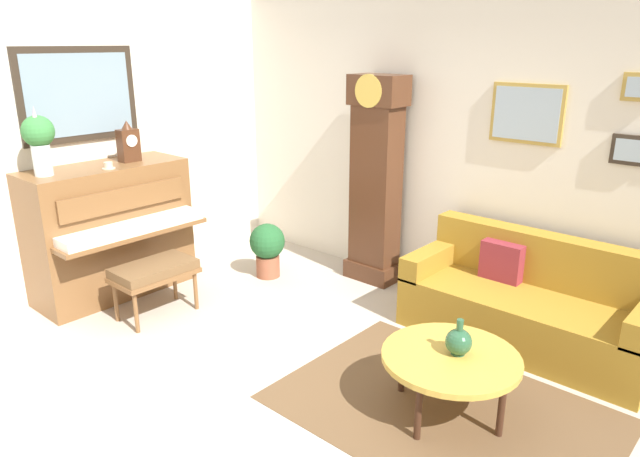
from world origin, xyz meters
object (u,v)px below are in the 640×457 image
(piano_bench, at_px, (154,272))
(green_jug, at_px, (459,342))
(coffee_table, at_px, (451,359))
(grandfather_clock, at_px, (376,186))
(mantel_clock, at_px, (128,143))
(couch, at_px, (529,305))
(flower_vase, at_px, (39,138))
(piano, at_px, (111,230))
(teacup, at_px, (108,166))
(potted_plant, at_px, (267,247))

(piano_bench, relative_size, green_jug, 2.92)
(piano_bench, height_order, coffee_table, piano_bench)
(grandfather_clock, distance_m, mantel_clock, 2.37)
(grandfather_clock, height_order, couch, grandfather_clock)
(flower_vase, bearing_deg, couch, 33.79)
(piano, height_order, green_jug, piano)
(couch, xyz_separation_m, teacup, (-3.18, -1.74, 0.95))
(piano_bench, relative_size, mantel_clock, 1.84)
(teacup, bearing_deg, coffee_table, 8.27)
(couch, height_order, green_jug, couch)
(grandfather_clock, height_order, teacup, grandfather_clock)
(piano_bench, xyz_separation_m, mantel_clock, (-0.72, 0.29, 1.00))
(piano, height_order, couch, piano)
(couch, height_order, coffee_table, couch)
(flower_vase, bearing_deg, mantel_clock, 89.96)
(flower_vase, bearing_deg, piano_bench, 35.12)
(teacup, bearing_deg, piano, 166.79)
(flower_vase, height_order, green_jug, flower_vase)
(green_jug, bearing_deg, teacup, -171.10)
(piano_bench, distance_m, grandfather_clock, 2.22)
(mantel_clock, height_order, green_jug, mantel_clock)
(coffee_table, bearing_deg, mantel_clock, -177.25)
(green_jug, bearing_deg, piano_bench, -169.45)
(couch, bearing_deg, piano, -153.01)
(mantel_clock, relative_size, teacup, 3.28)
(piano_bench, height_order, couch, couch)
(piano, distance_m, couch, 3.76)
(mantel_clock, bearing_deg, green_jug, 3.41)
(flower_vase, bearing_deg, grandfather_clock, 56.17)
(mantel_clock, relative_size, green_jug, 1.58)
(coffee_table, bearing_deg, piano_bench, -170.19)
(mantel_clock, bearing_deg, grandfather_clock, 45.13)
(piano, height_order, potted_plant, piano)
(coffee_table, relative_size, flower_vase, 1.52)
(piano, height_order, coffee_table, piano)
(mantel_clock, xyz_separation_m, flower_vase, (-0.00, -0.80, 0.14))
(piano_bench, distance_m, potted_plant, 1.27)
(piano_bench, distance_m, flower_vase, 1.44)
(coffee_table, bearing_deg, flower_vase, -164.00)
(couch, xyz_separation_m, green_jug, (0.04, -1.23, 0.20))
(grandfather_clock, xyz_separation_m, couch, (1.69, -0.22, -0.65))
(flower_vase, distance_m, teacup, 0.59)
(potted_plant, bearing_deg, coffee_table, -17.54)
(coffee_table, distance_m, mantel_clock, 3.51)
(piano, xyz_separation_m, piano_bench, (0.72, -0.03, -0.22))
(green_jug, bearing_deg, potted_plant, 163.43)
(potted_plant, bearing_deg, flower_vase, -114.49)
(grandfather_clock, bearing_deg, piano, -130.62)
(grandfather_clock, height_order, flower_vase, grandfather_clock)
(piano_bench, bearing_deg, coffee_table, 9.81)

